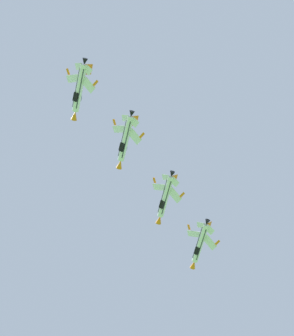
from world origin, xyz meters
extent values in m
cylinder|color=white|center=(-23.06, 64.67, 120.50)|extent=(10.17, 9.15, 1.70)
cube|color=#383D47|center=(-23.24, 64.46, 120.12)|extent=(8.53, 7.67, 1.17)
cone|color=orange|center=(-28.45, 69.36, 120.50)|extent=(2.84, 2.75, 1.56)
cone|color=black|center=(-17.96, 60.24, 120.50)|extent=(2.10, 2.08, 1.36)
ellipsoid|color=#192333|center=(-24.80, 66.68, 121.01)|extent=(3.42, 3.26, 1.54)
cube|color=black|center=(-25.00, 65.73, 119.84)|extent=(2.57, 2.49, 1.32)
cube|color=white|center=(-23.18, 61.91, 121.95)|extent=(3.97, 3.04, 2.62)
cube|color=orange|center=(-23.45, 59.89, 123.18)|extent=(1.13, 1.70, 0.52)
cube|color=white|center=(-20.41, 65.10, 118.90)|extent=(2.64, 3.86, 2.62)
cube|color=orange|center=(-18.45, 65.66, 117.67)|extent=(1.69, 0.94, 0.52)
cube|color=white|center=(-20.02, 60.39, 121.39)|extent=(2.44, 2.37, 1.42)
cube|color=white|center=(-18.40, 62.26, 119.60)|extent=(2.22, 2.33, 1.42)
cube|color=orange|center=(-18.74, 62.32, 121.96)|extent=(3.07, 2.98, 2.23)
cylinder|color=white|center=(-22.89, 47.47, 121.23)|extent=(10.17, 9.15, 1.70)
cube|color=#383D47|center=(-23.08, 47.26, 120.86)|extent=(8.52, 7.66, 1.20)
cone|color=orange|center=(-28.29, 52.16, 121.23)|extent=(2.84, 2.75, 1.56)
cone|color=black|center=(-17.80, 43.05, 121.23)|extent=(2.10, 2.08, 1.36)
ellipsoid|color=#192333|center=(-24.63, 49.50, 121.74)|extent=(3.43, 3.26, 1.54)
cube|color=black|center=(-24.85, 48.52, 120.59)|extent=(2.57, 2.49, 1.34)
cube|color=white|center=(-22.98, 44.75, 122.76)|extent=(3.90, 3.01, 2.73)
cube|color=orange|center=(-23.23, 42.76, 124.05)|extent=(1.12, 1.70, 0.53)
cube|color=white|center=(-20.28, 47.87, 119.57)|extent=(2.63, 3.78, 2.73)
cube|color=orange|center=(-18.34, 48.39, 118.29)|extent=(1.69, 0.93, 0.53)
cube|color=white|center=(-19.83, 43.22, 122.17)|extent=(2.41, 2.35, 1.47)
cube|color=white|center=(-18.25, 45.04, 120.30)|extent=(2.21, 2.29, 1.47)
cube|color=orange|center=(-18.54, 45.16, 122.67)|extent=(3.11, 3.02, 2.18)
cylinder|color=white|center=(-21.66, 27.75, 120.43)|extent=(10.17, 9.15, 1.70)
cube|color=#383D47|center=(-21.85, 27.53, 120.06)|extent=(8.52, 7.66, 1.21)
cone|color=orange|center=(-27.06, 32.44, 120.43)|extent=(2.84, 2.75, 1.56)
cone|color=black|center=(-16.57, 23.32, 120.43)|extent=(2.10, 2.08, 1.36)
ellipsoid|color=#192333|center=(-23.40, 29.78, 120.93)|extent=(3.43, 3.26, 1.54)
cube|color=black|center=(-23.62, 28.79, 119.80)|extent=(2.57, 2.49, 1.34)
cube|color=white|center=(-21.75, 25.03, 121.98)|extent=(3.88, 3.00, 2.75)
cube|color=orange|center=(-21.99, 23.05, 123.27)|extent=(1.12, 1.70, 0.53)
cube|color=white|center=(-19.05, 28.13, 118.75)|extent=(2.62, 3.77, 2.75)
cube|color=orange|center=(-17.13, 28.65, 117.46)|extent=(1.69, 0.93, 0.53)
cube|color=white|center=(-18.60, 23.50, 121.37)|extent=(2.40, 2.35, 1.48)
cube|color=white|center=(-17.02, 25.31, 119.49)|extent=(2.20, 2.28, 1.48)
cube|color=orange|center=(-17.30, 25.44, 121.85)|extent=(3.12, 3.04, 2.17)
cylinder|color=white|center=(-23.29, 10.68, 121.36)|extent=(10.17, 9.15, 1.70)
cube|color=#383D47|center=(-23.47, 10.47, 120.99)|extent=(8.53, 7.67, 1.18)
cone|color=orange|center=(-28.68, 15.37, 121.36)|extent=(2.84, 2.75, 1.56)
cone|color=black|center=(-18.19, 6.26, 121.36)|extent=(2.10, 2.08, 1.36)
ellipsoid|color=#192333|center=(-25.03, 12.70, 121.88)|extent=(3.42, 3.26, 1.54)
cube|color=black|center=(-25.23, 11.74, 120.71)|extent=(2.57, 2.49, 1.33)
cube|color=white|center=(-23.40, 7.93, 122.84)|extent=(3.95, 3.03, 2.65)
cube|color=orange|center=(-23.67, 5.92, 124.09)|extent=(1.13, 1.70, 0.53)
cube|color=white|center=(-20.65, 11.10, 119.75)|extent=(2.64, 3.84, 2.65)
cube|color=orange|center=(-18.70, 11.65, 118.50)|extent=(1.69, 0.94, 0.53)
cube|color=white|center=(-20.24, 6.41, 122.27)|extent=(2.43, 2.36, 1.43)
cube|color=white|center=(-18.63, 8.26, 120.46)|extent=(2.21, 2.32, 1.43)
cube|color=orange|center=(-18.96, 8.35, 122.82)|extent=(3.08, 2.99, 2.21)
camera|label=1|loc=(5.79, -1.09, 1.88)|focal=52.06mm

